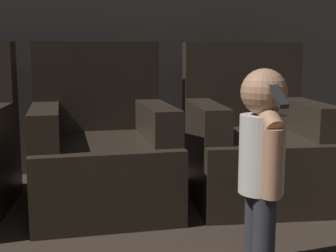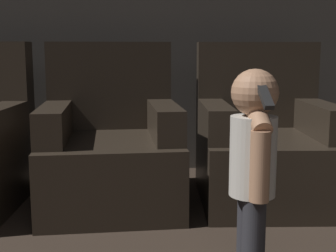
{
  "view_description": "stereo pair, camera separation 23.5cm",
  "coord_description": "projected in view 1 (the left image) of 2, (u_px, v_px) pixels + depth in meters",
  "views": [
    {
      "loc": [
        -0.24,
        0.85,
        0.94
      ],
      "look_at": [
        0.18,
        3.13,
        0.56
      ],
      "focal_mm": 50.0,
      "sensor_mm": 36.0,
      "label": 1
    },
    {
      "loc": [
        -0.01,
        0.82,
        0.94
      ],
      "look_at": [
        0.18,
        3.13,
        0.56
      ],
      "focal_mm": 50.0,
      "sensor_mm": 36.0,
      "label": 2
    }
  ],
  "objects": [
    {
      "name": "person_toddler",
      "position": [
        263.0,
        154.0,
        1.94
      ],
      "size": [
        0.19,
        0.34,
        0.87
      ],
      "rotation": [
        0.0,
        0.0,
        -1.6
      ],
      "color": "#28282D",
      "rests_on": "ground_plane"
    },
    {
      "name": "armchair_right",
      "position": [
        253.0,
        146.0,
        3.03
      ],
      "size": [
        0.87,
        0.95,
        1.0
      ],
      "rotation": [
        0.0,
        0.0,
        -0.06
      ],
      "color": "black",
      "rests_on": "ground_plane"
    },
    {
      "name": "wall_back",
      "position": [
        112.0,
        3.0,
        3.53
      ],
      "size": [
        8.4,
        0.05,
        2.6
      ],
      "color": "#423D38",
      "rests_on": "ground_plane"
    },
    {
      "name": "armchair_middle",
      "position": [
        102.0,
        151.0,
        2.86
      ],
      "size": [
        0.85,
        0.94,
        1.0
      ],
      "rotation": [
        0.0,
        0.0,
        0.04
      ],
      "color": "black",
      "rests_on": "ground_plane"
    }
  ]
}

